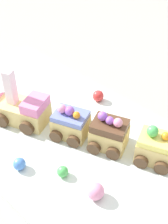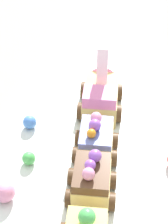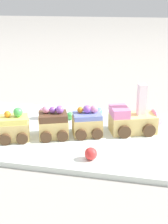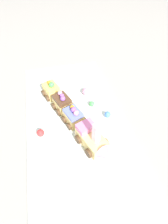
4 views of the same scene
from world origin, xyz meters
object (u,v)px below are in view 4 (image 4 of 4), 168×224
at_px(cake_train_locomotive, 94,141).
at_px(cake_car_blueberry, 73,117).
at_px(cake_car_chocolate, 62,103).
at_px(gumball_green, 92,104).
at_px(gumball_blue, 108,114).
at_px(gumball_pink, 86,91).
at_px(cake_car_lemon, 52,90).
at_px(gumball_red, 40,133).

height_order(cake_train_locomotive, cake_car_blueberry, cake_train_locomotive).
xyz_separation_m(cake_car_chocolate, gumball_green, (0.01, 0.11, -0.02)).
relative_size(cake_car_chocolate, gumball_blue, 3.71).
bearing_deg(gumball_pink, cake_car_blueberry, -29.93).
bearing_deg(cake_car_lemon, gumball_red, -38.07).
height_order(gumball_red, gumball_green, gumball_red).
height_order(cake_car_chocolate, gumball_green, cake_car_chocolate).
bearing_deg(gumball_pink, cake_train_locomotive, -7.98).
bearing_deg(cake_car_blueberry, gumball_green, 106.41).
relative_size(cake_train_locomotive, gumball_pink, 4.88).
bearing_deg(gumball_pink, gumball_red, -49.67).
bearing_deg(cake_car_blueberry, cake_car_lemon, -179.95).
height_order(cake_car_blueberry, gumball_pink, cake_car_blueberry).
distance_m(cake_car_blueberry, cake_car_chocolate, 0.08).
relative_size(cake_train_locomotive, cake_car_blueberry, 1.70).
height_order(gumball_blue, gumball_green, gumball_blue).
xyz_separation_m(cake_train_locomotive, gumball_green, (-0.18, 0.04, -0.02)).
bearing_deg(cake_car_chocolate, gumball_green, 63.71).
distance_m(gumball_pink, gumball_green, 0.07).
relative_size(cake_train_locomotive, cake_car_lemon, 1.70).
xyz_separation_m(gumball_pink, gumball_blue, (0.14, 0.05, -0.00)).
bearing_deg(cake_train_locomotive, cake_car_blueberry, 179.94).
relative_size(cake_car_blueberry, gumball_red, 3.37).
height_order(cake_car_lemon, gumball_red, cake_car_lemon).
xyz_separation_m(gumball_pink, gumball_green, (0.07, 0.01, -0.00)).
relative_size(cake_car_lemon, gumball_pink, 2.88).
height_order(cake_car_lemon, gumball_pink, cake_car_lemon).
relative_size(cake_train_locomotive, gumball_red, 5.71).
relative_size(gumball_red, gumball_pink, 0.85).
xyz_separation_m(cake_car_chocolate, gumball_red, (0.11, -0.09, -0.02)).
bearing_deg(gumball_red, gumball_green, 115.34).
bearing_deg(cake_car_chocolate, cake_car_lemon, -179.96).
bearing_deg(cake_car_lemon, gumball_green, 36.04).
bearing_deg(cake_train_locomotive, gumball_pink, 151.16).
distance_m(cake_car_blueberry, gumball_pink, 0.16).
bearing_deg(cake_car_chocolate, cake_train_locomotive, -0.01).
height_order(cake_train_locomotive, cake_car_lemon, cake_train_locomotive).
bearing_deg(gumball_blue, cake_car_blueberry, -91.83).
distance_m(cake_car_lemon, gumball_pink, 0.14).
distance_m(cake_car_chocolate, cake_car_lemon, 0.09).
distance_m(cake_car_blueberry, gumball_green, 0.11).
relative_size(cake_car_lemon, gumball_blue, 3.71).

